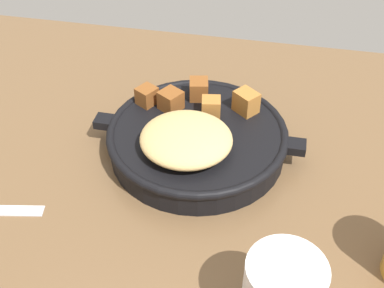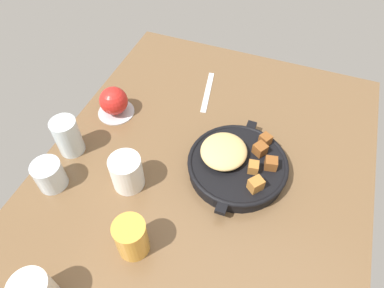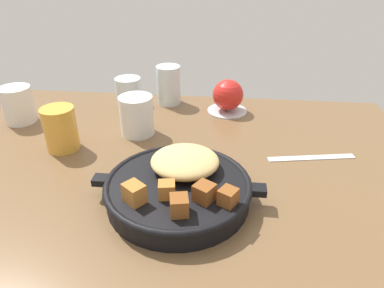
% 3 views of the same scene
% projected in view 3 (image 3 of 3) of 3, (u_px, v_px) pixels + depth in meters
% --- Properties ---
extents(ground_plane, '(1.06, 0.80, 0.02)m').
position_uv_depth(ground_plane, '(159.00, 179.00, 0.66)').
color(ground_plane, brown).
extents(cast_iron_skillet, '(0.29, 0.24, 0.07)m').
position_uv_depth(cast_iron_skillet, '(179.00, 186.00, 0.58)').
color(cast_iron_skillet, black).
rests_on(cast_iron_skillet, ground_plane).
extents(saucer_plate, '(0.10, 0.10, 0.01)m').
position_uv_depth(saucer_plate, '(227.00, 110.00, 0.91)').
color(saucer_plate, '#B7BABF').
rests_on(saucer_plate, ground_plane).
extents(red_apple, '(0.08, 0.08, 0.08)m').
position_uv_depth(red_apple, '(228.00, 95.00, 0.89)').
color(red_apple, red).
rests_on(red_apple, saucer_plate).
extents(butter_knife, '(0.18, 0.05, 0.00)m').
position_uv_depth(butter_knife, '(311.00, 157.00, 0.71)').
color(butter_knife, silver).
rests_on(butter_knife, ground_plane).
extents(water_glass_tall, '(0.06, 0.06, 0.10)m').
position_uv_depth(water_glass_tall, '(169.00, 85.00, 0.93)').
color(water_glass_tall, silver).
rests_on(water_glass_tall, ground_plane).
extents(white_creamer_pitcher, '(0.07, 0.07, 0.09)m').
position_uv_depth(white_creamer_pitcher, '(137.00, 115.00, 0.78)').
color(white_creamer_pitcher, white).
rests_on(white_creamer_pitcher, ground_plane).
extents(juice_glass_amber, '(0.07, 0.07, 0.09)m').
position_uv_depth(juice_glass_amber, '(61.00, 129.00, 0.72)').
color(juice_glass_amber, gold).
rests_on(juice_glass_amber, ground_plane).
extents(ceramic_mug_white, '(0.07, 0.07, 0.09)m').
position_uv_depth(ceramic_mug_white, '(18.00, 105.00, 0.84)').
color(ceramic_mug_white, silver).
rests_on(ceramic_mug_white, ground_plane).
extents(water_glass_short, '(0.07, 0.07, 0.07)m').
position_uv_depth(water_glass_short, '(129.00, 91.00, 0.94)').
color(water_glass_short, silver).
rests_on(water_glass_short, ground_plane).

